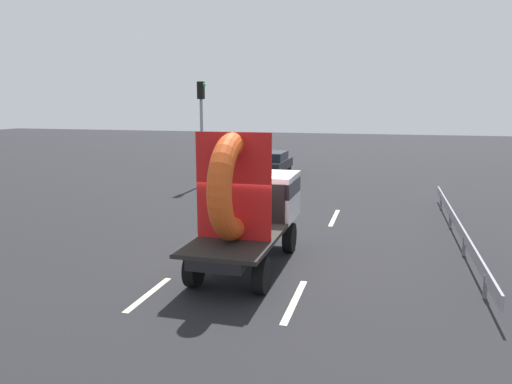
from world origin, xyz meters
The scene contains 9 objects.
ground_plane centered at (0.00, 0.00, 0.00)m, with size 120.00×120.00×0.00m, color black.
flatbed_truck centered at (0.07, 0.40, 1.72)m, with size 2.02×5.29×3.74m.
distant_sedan centered at (-3.31, 17.16, 0.76)m, with size 1.86×4.35×1.42m.
traffic_light centered at (-5.95, 12.07, 3.62)m, with size 0.42×0.36×5.52m.
guardrail centered at (5.94, 4.30, 0.53)m, with size 0.10×13.12×0.71m.
lane_dash_left_near centered at (-1.62, -2.44, 0.00)m, with size 2.14×0.16×0.01m, color beige.
lane_dash_left_far centered at (-1.62, 6.04, 0.00)m, with size 2.43×0.16×0.01m, color beige.
lane_dash_right_near centered at (1.76, -1.93, 0.00)m, with size 2.53×0.16×0.01m, color beige.
lane_dash_right_far centered at (1.76, 6.43, 0.00)m, with size 2.82×0.16×0.01m, color beige.
Camera 1 is at (3.61, -12.07, 4.41)m, focal length 33.81 mm.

